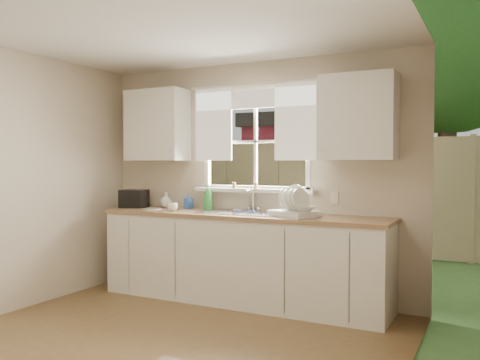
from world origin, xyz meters
The scene contains 21 objects.
ground centered at (0.00, 0.00, 0.00)m, with size 4.00×4.00×0.00m, color brown.
room_walls centered at (0.00, -0.07, 1.24)m, with size 3.62×4.02×2.50m.
ceiling centered at (0.00, 0.00, 2.50)m, with size 3.60×4.00×0.02m, color silver.
window centered at (0.00, 2.00, 1.49)m, with size 1.38×0.16×1.06m.
curtains centered at (0.00, 1.95, 1.93)m, with size 1.50×0.03×0.81m.
base_cabinets centered at (0.00, 1.68, 0.43)m, with size 3.00×0.62×0.87m, color silver.
countertop centered at (0.00, 1.68, 0.89)m, with size 3.04×0.65×0.04m, color #8D6946.
upper_cabinet_left centered at (-1.15, 1.82, 1.85)m, with size 0.70×0.33×0.80m, color silver.
upper_cabinet_right centered at (1.15, 1.82, 1.85)m, with size 0.70×0.33×0.80m, color silver.
wall_outlet centered at (0.88, 1.99, 1.08)m, with size 0.08×0.01×0.12m, color beige.
sill_jars centered at (-0.09, 1.94, 1.18)m, with size 0.30×0.04×0.06m.
backyard centered at (0.58, 8.42, 3.46)m, with size 20.00×10.00×6.13m.
sink centered at (0.00, 1.71, 0.84)m, with size 0.88×0.52×0.40m.
dish_rack centered at (0.58, 1.65, 0.98)m, with size 0.52×0.47×0.30m.
bowl centered at (0.71, 1.60, 0.99)m, with size 0.20×0.20×0.05m, color beige.
soap_bottle_a centered at (-0.49, 1.85, 1.05)m, with size 0.10×0.11×0.27m, color green.
soap_bottle_b centered at (-0.75, 1.86, 1.00)m, with size 0.08×0.08×0.17m, color blue.
soap_bottle_c centered at (-1.06, 1.86, 1.00)m, with size 0.14×0.14×0.18m, color beige.
saucer centered at (-1.05, 1.59, 0.92)m, with size 0.20×0.20×0.01m, color beige.
cup centered at (-0.76, 1.55, 0.95)m, with size 0.11×0.11×0.09m, color white.
black_appliance centered at (-1.40, 1.71, 1.01)m, with size 0.28×0.24×0.20m, color black.
Camera 1 is at (2.33, -2.91, 1.43)m, focal length 38.00 mm.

